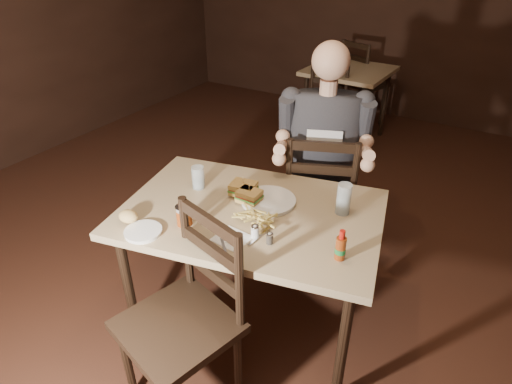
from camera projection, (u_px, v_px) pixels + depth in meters
The scene contains 24 objects.
room_shell at pixel (269, 69), 2.01m from camera, with size 7.00×7.00×7.00m.
main_table at pixel (251, 223), 2.16m from camera, with size 1.41×1.08×0.77m.
bg_table at pixel (349, 78), 4.41m from camera, with size 0.84×0.84×0.77m.
chair_far at pixel (319, 198), 2.74m from camera, with size 0.45×0.50×0.98m, color black, non-canonical shape.
chair_near at pixel (177, 326), 1.85m from camera, with size 0.45×0.49×0.97m, color black, non-canonical shape.
bg_chair_far at pixel (363, 83), 4.92m from camera, with size 0.44×0.49×0.96m, color black, non-canonical shape.
bg_chair_near at pixel (326, 116), 4.13m from camera, with size 0.41×0.45×0.89m, color black, non-canonical shape.
diner at pixel (325, 129), 2.44m from camera, with size 0.56×0.44×0.96m, color #2D2E32, non-canonical shape.
dinner_plate at pixel (268, 201), 2.17m from camera, with size 0.27×0.27×0.02m, color white.
sandwich_left at pixel (243, 185), 2.20m from camera, with size 0.13×0.11×0.11m, color tan, non-canonical shape.
sandwich_right at pixel (249, 193), 2.14m from camera, with size 0.11×0.09×0.10m, color tan, non-canonical shape.
fries_pile at pixel (256, 217), 2.01m from camera, with size 0.25×0.17×0.04m, color #E6CD6A, non-canonical shape.
ketchup_dollop at pixel (253, 203), 2.13m from camera, with size 0.04×0.04×0.01m, color maroon.
glass_left at pixel (198, 177), 2.28m from camera, with size 0.07×0.07×0.12m, color silver.
glass_right at pixel (344, 199), 2.06m from camera, with size 0.07×0.07×0.16m, color silver.
hot_sauce at pixel (341, 245), 1.77m from camera, with size 0.04×0.04×0.14m, color maroon, non-canonical shape.
salt_shaker at pixel (255, 232), 1.91m from camera, with size 0.04×0.04×0.07m, color white, non-canonical shape.
pepper_shaker at pixel (270, 238), 1.88m from camera, with size 0.03×0.03×0.06m, color #38332D, non-canonical shape.
syrup_dispenser at pixel (184, 215), 1.99m from camera, with size 0.08×0.08×0.10m, color maroon, non-canonical shape.
napkin at pixel (232, 238), 1.92m from camera, with size 0.15×0.14×0.00m, color white.
knife at pixel (225, 251), 1.83m from camera, with size 0.01×0.20×0.00m, color silver.
fork at pixel (259, 236), 1.93m from camera, with size 0.01×0.17×0.01m, color silver.
side_plate at pixel (143, 232), 1.95m from camera, with size 0.17×0.17×0.01m, color white.
bread_roll at pixel (128, 216), 2.00m from camera, with size 0.10×0.08×0.06m, color tan.
Camera 1 is at (0.98, -1.77, 1.94)m, focal length 30.00 mm.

